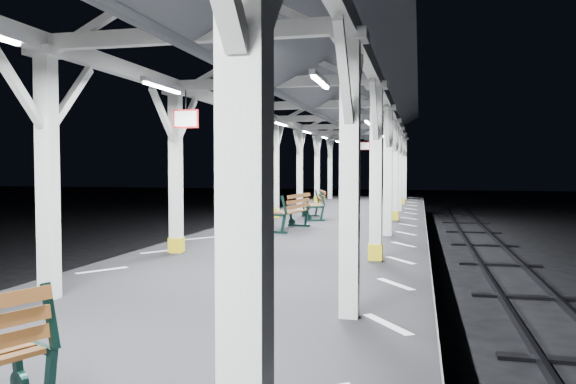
% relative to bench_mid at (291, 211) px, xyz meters
% --- Properties ---
extents(ground, '(120.00, 120.00, 0.00)m').
position_rel_bench_mid_xyz_m(ground, '(0.68, -6.70, -1.54)').
color(ground, black).
rests_on(ground, ground).
extents(platform, '(6.00, 50.00, 1.00)m').
position_rel_bench_mid_xyz_m(platform, '(0.68, -6.70, -1.04)').
color(platform, black).
rests_on(platform, ground).
extents(hazard_stripes_left, '(1.00, 48.00, 0.01)m').
position_rel_bench_mid_xyz_m(hazard_stripes_left, '(-1.77, -6.70, -0.54)').
color(hazard_stripes_left, silver).
rests_on(hazard_stripes_left, platform).
extents(hazard_stripes_right, '(1.00, 48.00, 0.01)m').
position_rel_bench_mid_xyz_m(hazard_stripes_right, '(3.13, -6.70, -0.54)').
color(hazard_stripes_right, silver).
rests_on(hazard_stripes_right, platform).
extents(canopy, '(5.40, 49.00, 4.65)m').
position_rel_bench_mid_xyz_m(canopy, '(0.68, -6.72, 3.02)').
color(canopy, silver).
rests_on(canopy, platform).
extents(bench_mid, '(0.96, 1.96, 1.02)m').
position_rel_bench_mid_xyz_m(bench_mid, '(0.00, 0.00, 0.00)').
color(bench_mid, black).
rests_on(bench_mid, platform).
extents(bench_far, '(1.12, 1.88, 0.96)m').
position_rel_bench_mid_xyz_m(bench_far, '(0.06, 3.47, -0.03)').
color(bench_far, black).
rests_on(bench_far, platform).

